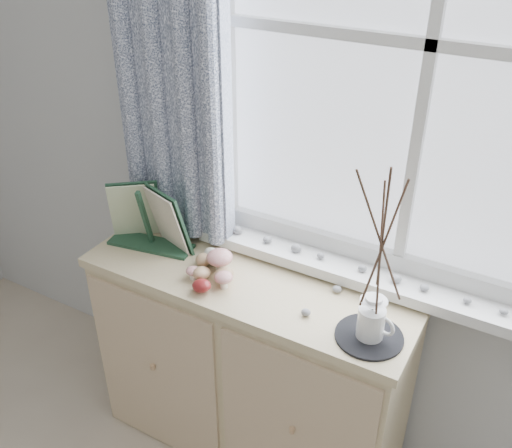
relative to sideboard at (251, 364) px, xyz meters
name	(u,v)px	position (x,y,z in m)	size (l,w,h in m)	color
sideboard	(251,364)	(0.00, 0.00, 0.00)	(1.20, 0.45, 0.85)	#CBB78E
botanical_book	(143,220)	(-0.42, -0.05, 0.55)	(0.38, 0.13, 0.26)	#1E402B
toadstool_cluster	(218,264)	(-0.10, -0.06, 0.47)	(0.18, 0.15, 0.09)	white
wooden_eggs	(208,273)	(-0.11, -0.09, 0.45)	(0.17, 0.17, 0.07)	tan
songbird_figurine	(213,256)	(-0.15, 0.00, 0.46)	(0.13, 0.06, 0.07)	white
crocheted_doily	(369,336)	(0.47, -0.09, 0.43)	(0.21, 0.21, 0.01)	black
twig_pitcher	(382,238)	(0.47, -0.09, 0.78)	(0.28, 0.28, 0.62)	white
sideboard_pebbles	(331,300)	(0.30, 0.00, 0.44)	(0.33, 0.23, 0.02)	#9A9A9C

